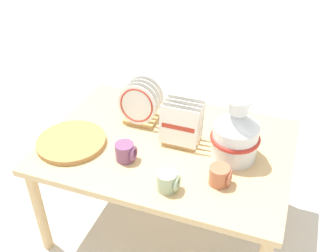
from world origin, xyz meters
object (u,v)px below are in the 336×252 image
Objects in this scene: wicker_charger_stack at (71,142)px; mug_sage_glaze at (168,181)px; dish_rack_round_plates at (140,105)px; mug_terracotta_glaze at (220,176)px; dish_rack_square_plates at (182,127)px; mug_plum_glaze at (126,152)px; ceramic_vase at (236,133)px.

wicker_charger_stack is 3.48× the size of mug_sage_glaze.
dish_rack_round_plates is 0.62m from mug_terracotta_glaze.
mug_sage_glaze is 0.23m from mug_terracotta_glaze.
mug_terracotta_glaze is at bearing -32.39° from dish_rack_round_plates.
wicker_charger_stack is at bearing -157.75° from dish_rack_square_plates.
mug_sage_glaze is at bearing -25.07° from mug_plum_glaze.
dish_rack_round_plates is at bearing 147.61° from mug_terracotta_glaze.
dish_rack_round_plates is 0.55m from mug_sage_glaze.
mug_plum_glaze is at bearing -157.71° from ceramic_vase.
dish_rack_round_plates is 2.39× the size of mug_terracotta_glaze.
wicker_charger_stack is at bearing 178.16° from mug_terracotta_glaze.
mug_sage_glaze is (-0.22, -0.32, -0.09)m from ceramic_vase.
mug_terracotta_glaze is (0.21, 0.11, 0.00)m from mug_sage_glaze.
dish_rack_square_plates is at bearing -19.75° from dish_rack_round_plates.
dish_rack_square_plates is at bearing 22.25° from wicker_charger_stack.
mug_terracotta_glaze is at bearing -1.17° from mug_plum_glaze.
dish_rack_round_plates reaches higher than mug_terracotta_glaze.
mug_plum_glaze is at bearing -132.20° from dish_rack_square_plates.
ceramic_vase reaches higher than mug_terracotta_glaze.
wicker_charger_stack is 0.78m from mug_terracotta_glaze.
wicker_charger_stack is 3.48× the size of mug_plum_glaze.
wicker_charger_stack is 3.48× the size of mug_terracotta_glaze.
ceramic_vase is 0.53m from mug_plum_glaze.
mug_plum_glaze is (0.31, -0.02, 0.03)m from wicker_charger_stack.
ceramic_vase is 3.37× the size of mug_plum_glaze.
dish_rack_square_plates is (-0.28, 0.03, -0.05)m from ceramic_vase.
ceramic_vase reaches higher than dish_rack_round_plates.
dish_rack_square_plates reaches higher than mug_terracotta_glaze.
ceramic_vase is 1.53× the size of dish_rack_square_plates.
dish_rack_square_plates is 0.35m from mug_terracotta_glaze.
mug_sage_glaze and mug_plum_glaze have the same top height.
dish_rack_round_plates is 2.39× the size of mug_plum_glaze.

